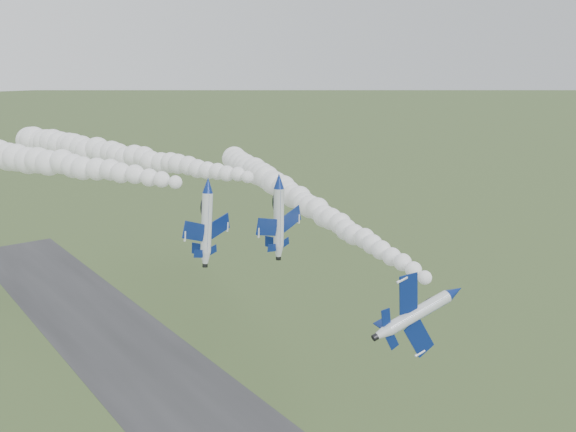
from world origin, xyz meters
The scene contains 7 objects.
runway centered at (0.00, 30.00, 0.02)m, with size 24.00×260.00×0.04m, color #2C2C2E.
jet_lead centered at (11.76, -8.63, 33.95)m, with size 5.18×12.95×10.22m.
smoke_trail_jet_lead centered at (20.85, 32.75, 35.93)m, with size 5.53×78.71×5.53m, color white, non-canonical shape.
jet_pair_left centered at (-6.30, 17.25, 44.66)m, with size 9.80×11.26×2.97m.
smoke_trail_jet_pair_left centered at (-22.02, 51.10, 45.48)m, with size 5.96×70.06×5.96m, color white, non-canonical shape.
jet_pair_right centered at (5.09, 17.46, 43.82)m, with size 10.63×12.28×3.11m.
smoke_trail_jet_pair_right centered at (-5.12, 48.07, 44.35)m, with size 5.27×58.57×5.27m, color white, non-canonical shape.
Camera 1 is at (-45.86, -53.81, 61.54)m, focal length 40.00 mm.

